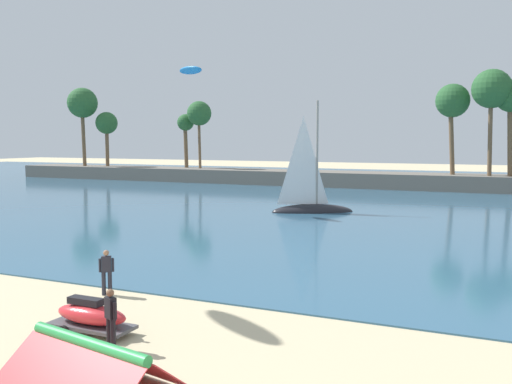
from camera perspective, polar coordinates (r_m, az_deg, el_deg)
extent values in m
cube|color=#33607F|center=(62.16, 16.52, -0.09)|extent=(220.00, 89.18, 0.06)
cube|color=slate|center=(66.63, 17.08, 0.99)|extent=(116.56, 6.00, 1.80)
cylinder|color=brown|center=(65.98, 19.17, 5.21)|extent=(0.95, 0.64, 8.15)
sphere|color=#285B2D|center=(66.12, 19.28, 8.73)|extent=(3.68, 3.68, 3.68)
cylinder|color=brown|center=(65.26, 24.31, 5.17)|extent=(0.84, 0.88, 8.46)
sphere|color=#285B2D|center=(65.42, 24.46, 8.86)|extent=(3.42, 3.42, 3.42)
cylinder|color=brown|center=(78.58, -7.12, 4.74)|extent=(0.59, 0.71, 6.24)
sphere|color=#285B2D|center=(78.61, -7.15, 7.00)|extent=(2.30, 2.30, 2.30)
cylinder|color=brown|center=(76.49, -5.75, 5.17)|extent=(0.71, 0.70, 7.39)
sphere|color=#285B2D|center=(76.57, -5.77, 7.93)|extent=(3.27, 3.27, 3.27)
cylinder|color=brown|center=(85.21, -14.84, 4.66)|extent=(0.64, 0.69, 6.30)
sphere|color=#285B2D|center=(85.24, -14.89, 6.77)|extent=(3.18, 3.18, 3.18)
cylinder|color=brown|center=(64.47, 22.61, 5.56)|extent=(0.57, 0.96, 9.18)
sphere|color=#285B2D|center=(64.68, 22.76, 9.62)|extent=(4.09, 4.09, 4.09)
cylinder|color=brown|center=(86.39, -17.07, 5.58)|extent=(0.66, 0.94, 9.21)
sphere|color=#285B2D|center=(86.56, -17.16, 8.62)|extent=(4.35, 4.35, 4.35)
cube|color=red|center=(13.38, -18.92, -17.34)|extent=(4.10, 1.94, 0.97)
cube|color=red|center=(14.16, -14.21, -15.92)|extent=(4.10, 1.94, 0.97)
cylinder|color=green|center=(13.56, -16.55, -14.46)|extent=(3.73, 0.99, 0.28)
cube|color=#4C4C51|center=(17.57, -16.30, -12.84)|extent=(2.60, 1.01, 0.10)
cylinder|color=black|center=(17.56, -18.91, -13.17)|extent=(0.32, 0.10, 0.32)
cylinder|color=black|center=(18.34, -16.45, -12.30)|extent=(0.32, 0.10, 0.32)
ellipsoid|color=red|center=(17.47, -16.32, -11.81)|extent=(2.40, 0.85, 0.56)
cube|color=black|center=(17.50, -16.86, -10.51)|extent=(1.10, 0.36, 0.20)
cylinder|color=black|center=(16.90, -14.54, -10.59)|extent=(0.10, 0.10, 0.44)
cylinder|color=black|center=(16.01, -14.27, -13.85)|extent=(0.15, 0.15, 0.86)
cylinder|color=black|center=(16.20, -14.63, -13.63)|extent=(0.15, 0.15, 0.86)
cube|color=black|center=(15.89, -14.51, -11.28)|extent=(0.39, 0.32, 0.58)
sphere|color=brown|center=(15.78, -14.55, -9.85)|extent=(0.21, 0.21, 0.21)
cylinder|color=black|center=(15.70, -14.12, -11.63)|extent=(0.09, 0.09, 0.50)
cylinder|color=black|center=(16.10, -14.88, -11.22)|extent=(0.09, 0.09, 0.50)
cylinder|color=#23232D|center=(21.45, -15.15, -8.94)|extent=(0.15, 0.15, 0.86)
cylinder|color=#23232D|center=(21.43, -14.56, -8.94)|extent=(0.15, 0.15, 0.86)
cube|color=#23232D|center=(21.27, -14.90, -7.06)|extent=(0.39, 0.35, 0.58)
sphere|color=#9E7051|center=(21.19, -14.93, -5.97)|extent=(0.21, 0.21, 0.21)
cylinder|color=#23232D|center=(21.31, -15.52, -7.16)|extent=(0.09, 0.09, 0.50)
cylinder|color=#23232D|center=(21.26, -14.28, -7.16)|extent=(0.09, 0.09, 0.50)
ellipsoid|color=black|center=(43.82, 5.73, -2.03)|extent=(6.44, 4.82, 1.27)
cylinder|color=gray|center=(43.54, 6.20, 3.98)|extent=(0.19, 0.19, 7.93)
pyramid|color=white|center=(43.35, 4.79, 3.20)|extent=(2.57, 1.59, 6.74)
ellipsoid|color=#237FD1|center=(43.80, -6.65, 12.14)|extent=(3.04, 2.31, 0.74)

